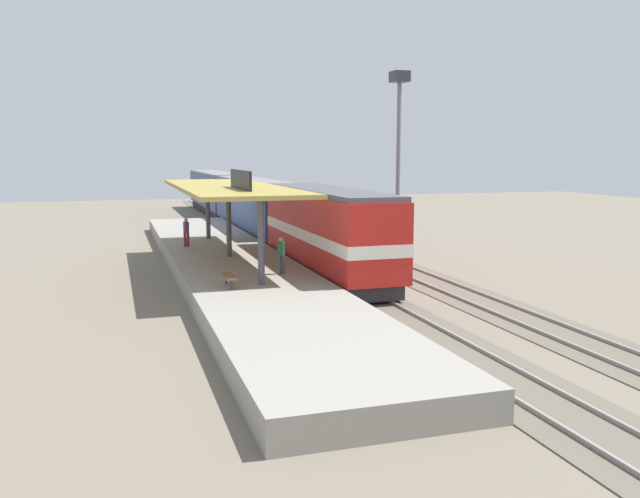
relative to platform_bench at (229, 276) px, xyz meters
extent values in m
plane|color=#706656|center=(8.00, 8.06, -1.34)|extent=(120.00, 120.00, 0.00)
cube|color=#5F5649|center=(6.00, 8.06, -1.32)|extent=(3.20, 110.00, 0.04)
cube|color=gray|center=(5.28, 8.06, -1.26)|extent=(0.10, 110.00, 0.16)
cube|color=gray|center=(6.72, 8.06, -1.26)|extent=(0.10, 110.00, 0.16)
cube|color=#5F5649|center=(10.60, 8.06, -1.32)|extent=(3.20, 110.00, 0.04)
cube|color=gray|center=(9.88, 8.06, -1.26)|extent=(0.10, 110.00, 0.16)
cube|color=gray|center=(11.32, 8.06, -1.26)|extent=(0.10, 110.00, 0.16)
cube|color=gray|center=(1.40, 8.06, -0.89)|extent=(6.00, 44.00, 0.90)
cylinder|color=#47474C|center=(1.40, 0.06, 1.36)|extent=(0.28, 0.28, 3.60)
cylinder|color=#47474C|center=(1.40, 8.06, 1.36)|extent=(0.28, 0.28, 3.60)
cylinder|color=#47474C|center=(1.40, 16.06, 1.36)|extent=(0.28, 0.28, 3.60)
cube|color=#A38E3D|center=(1.40, 8.06, 3.26)|extent=(5.20, 18.00, 0.20)
cube|color=black|center=(1.40, 4.46, 3.81)|extent=(0.12, 4.80, 0.90)
cylinder|color=#333338|center=(0.00, -0.65, -0.23)|extent=(0.07, 0.07, 0.42)
cylinder|color=#333338|center=(0.00, 0.65, -0.23)|extent=(0.07, 0.07, 0.42)
cube|color=brown|center=(0.00, 0.00, 0.02)|extent=(0.44, 1.70, 0.08)
cube|color=#28282D|center=(6.00, 5.28, -0.83)|extent=(2.60, 13.60, 0.70)
cube|color=red|center=(6.00, 5.28, 1.27)|extent=(2.90, 14.40, 3.50)
cube|color=#4C4C51|center=(6.00, 5.28, 3.14)|extent=(2.78, 14.11, 0.24)
cube|color=silver|center=(6.00, 5.28, 1.00)|extent=(2.93, 14.43, 0.56)
cube|color=#28282D|center=(6.00, 23.28, -0.83)|extent=(2.60, 19.20, 0.70)
cube|color=#384C84|center=(6.00, 23.28, 1.17)|extent=(2.90, 20.00, 3.30)
cube|color=slate|center=(6.00, 23.28, 2.94)|extent=(2.78, 19.60, 0.24)
cube|color=#28282D|center=(6.00, 44.08, -0.83)|extent=(2.60, 19.20, 0.70)
cube|color=#384C84|center=(6.00, 44.08, 1.17)|extent=(2.90, 20.00, 3.30)
cube|color=slate|center=(6.00, 44.08, 2.94)|extent=(2.78, 19.60, 0.24)
cylinder|color=slate|center=(13.80, 13.93, 4.16)|extent=(0.28, 0.28, 11.00)
cube|color=#333338|center=(13.80, 13.93, 10.01)|extent=(1.10, 1.10, 0.70)
cylinder|color=#4C4C51|center=(2.72, 2.25, -0.02)|extent=(0.16, 0.16, 0.84)
cylinder|color=#4C4C51|center=(2.90, 2.25, -0.02)|extent=(0.16, 0.16, 0.84)
cylinder|color=#23603D|center=(2.81, 2.25, 0.72)|extent=(0.34, 0.34, 0.64)
sphere|color=tan|center=(2.81, 2.25, 1.15)|extent=(0.23, 0.23, 0.23)
cylinder|color=maroon|center=(-0.46, 12.66, -0.02)|extent=(0.16, 0.16, 0.84)
cylinder|color=maroon|center=(-0.28, 12.66, -0.02)|extent=(0.16, 0.16, 0.84)
cylinder|color=#663375|center=(-0.37, 12.66, 0.72)|extent=(0.34, 0.34, 0.64)
sphere|color=tan|center=(-0.37, 12.66, 1.15)|extent=(0.23, 0.23, 0.23)
camera|label=1|loc=(-4.43, -26.76, 5.05)|focal=37.07mm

